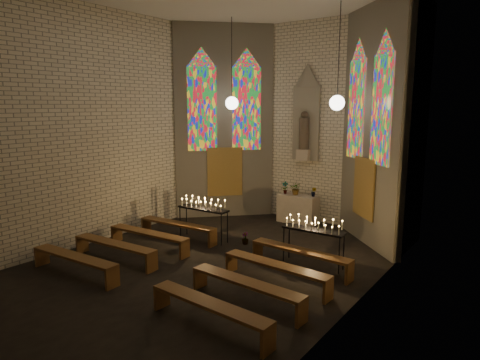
% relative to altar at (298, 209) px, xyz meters
% --- Properties ---
extents(floor, '(12.00, 12.00, 0.00)m').
position_rel_altar_xyz_m(floor, '(0.00, -5.45, -0.50)').
color(floor, black).
rests_on(floor, ground).
extents(room, '(8.22, 12.43, 7.00)m').
position_rel_altar_xyz_m(room, '(-0.00, -2.08, 3.22)').
color(room, beige).
rests_on(room, ground).
extents(altar, '(1.40, 0.60, 1.00)m').
position_rel_altar_xyz_m(altar, '(0.00, 0.00, 0.00)').
color(altar, '#C1B29D').
rests_on(altar, ground).
extents(flower_vase_left, '(0.28, 0.23, 0.44)m').
position_rel_altar_xyz_m(flower_vase_left, '(-0.51, -0.05, 0.72)').
color(flower_vase_left, '#4C723F').
rests_on(flower_vase_left, altar).
extents(flower_vase_center, '(0.49, 0.46, 0.43)m').
position_rel_altar_xyz_m(flower_vase_center, '(-0.11, 0.03, 0.72)').
color(flower_vase_center, '#4C723F').
rests_on(flower_vase_center, altar).
extents(flower_vase_right, '(0.19, 0.15, 0.34)m').
position_rel_altar_xyz_m(flower_vase_right, '(0.55, 0.10, 0.67)').
color(flower_vase_right, '#4C723F').
rests_on(flower_vase_right, altar).
extents(aisle_flower_pot, '(0.23, 0.23, 0.37)m').
position_rel_altar_xyz_m(aisle_flower_pot, '(-0.15, -3.04, -0.32)').
color(aisle_flower_pot, '#4C723F').
rests_on(aisle_flower_pot, ground).
extents(votive_stand_left, '(1.73, 0.49, 1.26)m').
position_rel_altar_xyz_m(votive_stand_left, '(-1.46, -3.44, 0.58)').
color(votive_stand_left, black).
rests_on(votive_stand_left, ground).
extents(votive_stand_right, '(1.66, 0.43, 1.22)m').
position_rel_altar_xyz_m(votive_stand_right, '(2.28, -3.44, 0.54)').
color(votive_stand_right, black).
rests_on(votive_stand_right, ground).
extents(pew_left_0, '(2.77, 0.54, 0.53)m').
position_rel_altar_xyz_m(pew_left_0, '(-2.14, -3.87, -0.07)').
color(pew_left_0, brown).
rests_on(pew_left_0, ground).
extents(pew_right_0, '(2.77, 0.54, 0.53)m').
position_rel_altar_xyz_m(pew_right_0, '(2.14, -3.87, -0.07)').
color(pew_right_0, brown).
rests_on(pew_right_0, ground).
extents(pew_left_1, '(2.77, 0.54, 0.53)m').
position_rel_altar_xyz_m(pew_left_1, '(-2.14, -5.07, -0.07)').
color(pew_left_1, brown).
rests_on(pew_left_1, ground).
extents(pew_right_1, '(2.77, 0.54, 0.53)m').
position_rel_altar_xyz_m(pew_right_1, '(2.14, -5.07, -0.07)').
color(pew_right_1, brown).
rests_on(pew_right_1, ground).
extents(pew_left_2, '(2.77, 0.54, 0.53)m').
position_rel_altar_xyz_m(pew_left_2, '(-2.14, -6.27, -0.07)').
color(pew_left_2, brown).
rests_on(pew_left_2, ground).
extents(pew_right_2, '(2.77, 0.54, 0.53)m').
position_rel_altar_xyz_m(pew_right_2, '(2.14, -6.27, -0.07)').
color(pew_right_2, brown).
rests_on(pew_right_2, ground).
extents(pew_left_3, '(2.77, 0.54, 0.53)m').
position_rel_altar_xyz_m(pew_left_3, '(-2.14, -7.47, -0.07)').
color(pew_left_3, brown).
rests_on(pew_left_3, ground).
extents(pew_right_3, '(2.77, 0.54, 0.53)m').
position_rel_altar_xyz_m(pew_right_3, '(2.14, -7.47, -0.07)').
color(pew_right_3, brown).
rests_on(pew_right_3, ground).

